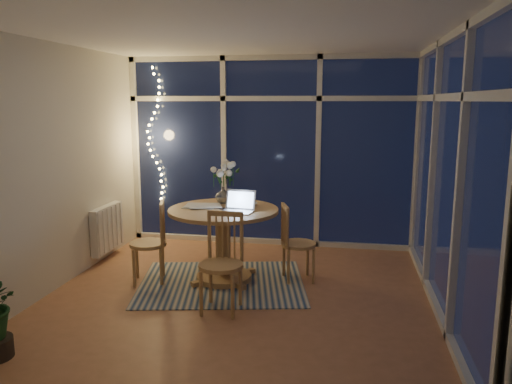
# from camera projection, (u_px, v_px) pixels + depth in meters

# --- Properties ---
(floor) EXTENTS (4.00, 4.00, 0.00)m
(floor) POSITION_uv_depth(u_px,v_px,m) (242.00, 295.00, 5.21)
(floor) COLOR #9A6443
(floor) RESTS_ON ground
(ceiling) EXTENTS (4.00, 4.00, 0.00)m
(ceiling) POSITION_uv_depth(u_px,v_px,m) (240.00, 36.00, 4.74)
(ceiling) COLOR white
(ceiling) RESTS_ON wall_back
(wall_back) EXTENTS (4.00, 0.04, 2.60)m
(wall_back) POSITION_uv_depth(u_px,v_px,m) (271.00, 152.00, 6.91)
(wall_back) COLOR beige
(wall_back) RESTS_ON floor
(wall_front) EXTENTS (4.00, 0.04, 2.60)m
(wall_front) POSITION_uv_depth(u_px,v_px,m) (173.00, 217.00, 3.04)
(wall_front) COLOR beige
(wall_front) RESTS_ON floor
(wall_left) EXTENTS (0.04, 4.00, 2.60)m
(wall_left) POSITION_uv_depth(u_px,v_px,m) (58.00, 167.00, 5.32)
(wall_left) COLOR beige
(wall_left) RESTS_ON floor
(wall_right) EXTENTS (0.04, 4.00, 2.60)m
(wall_right) POSITION_uv_depth(u_px,v_px,m) (452.00, 177.00, 4.62)
(wall_right) COLOR beige
(wall_right) RESTS_ON floor
(window_wall_back) EXTENTS (4.00, 0.10, 2.60)m
(window_wall_back) POSITION_uv_depth(u_px,v_px,m) (271.00, 152.00, 6.87)
(window_wall_back) COLOR silver
(window_wall_back) RESTS_ON floor
(window_wall_right) EXTENTS (0.10, 4.00, 2.60)m
(window_wall_right) POSITION_uv_depth(u_px,v_px,m) (447.00, 177.00, 4.63)
(window_wall_right) COLOR silver
(window_wall_right) RESTS_ON floor
(radiator) EXTENTS (0.10, 0.70, 0.58)m
(radiator) POSITION_uv_depth(u_px,v_px,m) (107.00, 228.00, 6.34)
(radiator) COLOR silver
(radiator) RESTS_ON wall_left
(fairy_lights) EXTENTS (0.24, 0.10, 1.85)m
(fairy_lights) POSITION_uv_depth(u_px,v_px,m) (154.00, 135.00, 7.04)
(fairy_lights) COLOR #E6BD5C
(fairy_lights) RESTS_ON window_wall_back
(garden_patio) EXTENTS (12.00, 6.00, 0.10)m
(garden_patio) POSITION_uv_depth(u_px,v_px,m) (318.00, 205.00, 9.97)
(garden_patio) COLOR black
(garden_patio) RESTS_ON ground
(garden_fence) EXTENTS (11.00, 0.08, 1.80)m
(garden_fence) POSITION_uv_depth(u_px,v_px,m) (296.00, 154.00, 10.37)
(garden_fence) COLOR #3E2116
(garden_fence) RESTS_ON ground
(neighbour_roof) EXTENTS (7.00, 3.00, 2.20)m
(neighbour_roof) POSITION_uv_depth(u_px,v_px,m) (320.00, 93.00, 12.98)
(neighbour_roof) COLOR #353740
(neighbour_roof) RESTS_ON ground
(garden_shrubs) EXTENTS (0.90, 0.90, 0.90)m
(garden_shrubs) POSITION_uv_depth(u_px,v_px,m) (237.00, 192.00, 8.56)
(garden_shrubs) COLOR black
(garden_shrubs) RESTS_ON ground
(rug) EXTENTS (2.05, 1.77, 0.01)m
(rug) POSITION_uv_depth(u_px,v_px,m) (222.00, 283.00, 5.54)
(rug) COLOR beige
(rug) RESTS_ON floor
(dining_table) EXTENTS (1.43, 1.43, 0.83)m
(dining_table) POSITION_uv_depth(u_px,v_px,m) (224.00, 245.00, 5.56)
(dining_table) COLOR #AA894D
(dining_table) RESTS_ON floor
(chair_left) EXTENTS (0.54, 0.54, 0.92)m
(chair_left) POSITION_uv_depth(u_px,v_px,m) (148.00, 242.00, 5.51)
(chair_left) COLOR #AA894D
(chair_left) RESTS_ON floor
(chair_right) EXTENTS (0.52, 0.52, 0.89)m
(chair_right) POSITION_uv_depth(u_px,v_px,m) (299.00, 242.00, 5.56)
(chair_right) COLOR #AA894D
(chair_right) RESTS_ON floor
(chair_front) EXTENTS (0.46, 0.46, 0.96)m
(chair_front) POSITION_uv_depth(u_px,v_px,m) (221.00, 263.00, 4.73)
(chair_front) COLOR #AA894D
(chair_front) RESTS_ON floor
(laptop) EXTENTS (0.37, 0.33, 0.24)m
(laptop) POSITION_uv_depth(u_px,v_px,m) (237.00, 201.00, 5.28)
(laptop) COLOR silver
(laptop) RESTS_ON dining_table
(flower_vase) EXTENTS (0.24, 0.24, 0.21)m
(flower_vase) POSITION_uv_depth(u_px,v_px,m) (223.00, 194.00, 5.76)
(flower_vase) COLOR silver
(flower_vase) RESTS_ON dining_table
(bowl) EXTENTS (0.18, 0.18, 0.04)m
(bowl) POSITION_uv_depth(u_px,v_px,m) (251.00, 204.00, 5.64)
(bowl) COLOR silver
(bowl) RESTS_ON dining_table
(newspapers) EXTENTS (0.40, 0.33, 0.02)m
(newspapers) POSITION_uv_depth(u_px,v_px,m) (203.00, 206.00, 5.58)
(newspapers) COLOR silver
(newspapers) RESTS_ON dining_table
(phone) EXTENTS (0.13, 0.07, 0.01)m
(phone) POSITION_uv_depth(u_px,v_px,m) (225.00, 209.00, 5.46)
(phone) COLOR black
(phone) RESTS_ON dining_table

